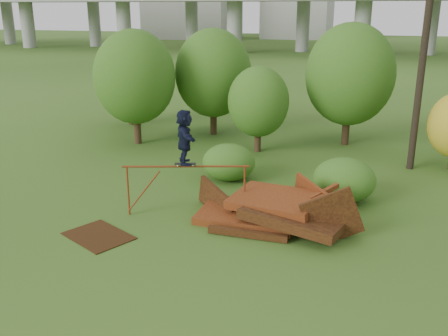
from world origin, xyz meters
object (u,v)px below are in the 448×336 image
(scrap_pile, at_px, (273,211))
(skater, at_px, (185,137))
(flat_plate, at_px, (99,236))
(utility_pole, at_px, (426,31))

(scrap_pile, relative_size, skater, 3.27)
(skater, bearing_deg, flat_plate, 114.02)
(scrap_pile, xyz_separation_m, utility_pole, (4.21, 7.25, 5.10))
(scrap_pile, relative_size, utility_pole, 0.51)
(flat_plate, xyz_separation_m, utility_pole, (8.85, 9.68, 5.50))
(flat_plate, distance_m, utility_pole, 14.22)
(skater, xyz_separation_m, flat_plate, (-1.83, -2.32, -2.56))
(scrap_pile, height_order, utility_pole, utility_pole)
(scrap_pile, bearing_deg, skater, -177.93)
(flat_plate, bearing_deg, scrap_pile, 27.59)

